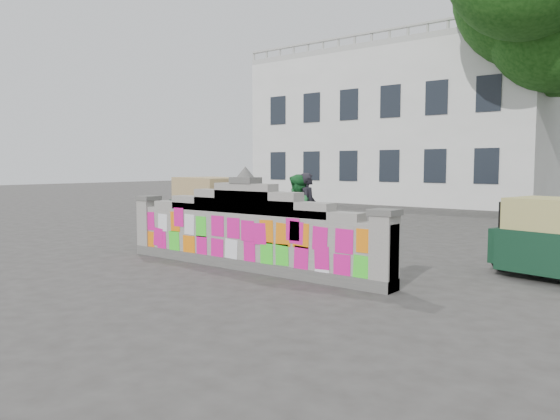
{
  "coord_description": "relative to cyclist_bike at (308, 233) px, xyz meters",
  "views": [
    {
      "loc": [
        7.16,
        -7.8,
        2.03
      ],
      "look_at": [
        0.06,
        1.0,
        1.1
      ],
      "focal_mm": 35.0,
      "sensor_mm": 36.0,
      "label": 1
    }
  ],
  "objects": [
    {
      "name": "ground",
      "position": [
        0.14,
        -2.27,
        -0.47
      ],
      "size": [
        100.0,
        100.0,
        0.0
      ],
      "primitive_type": "plane",
      "color": "#383533",
      "rests_on": "ground"
    },
    {
      "name": "parapet_wall",
      "position": [
        0.14,
        -2.27,
        0.28
      ],
      "size": [
        6.48,
        0.44,
        2.01
      ],
      "color": "#4C4C49",
      "rests_on": "ground"
    },
    {
      "name": "building",
      "position": [
        -6.86,
        19.72,
        3.54
      ],
      "size": [
        16.0,
        10.0,
        8.9
      ],
      "color": "silver",
      "rests_on": "ground"
    },
    {
      "name": "cyclist_bike",
      "position": [
        0.0,
        0.0,
        0.0
      ],
      "size": [
        1.9,
        1.31,
        0.95
      ],
      "primitive_type": "imported",
      "rotation": [
        0.0,
        0.0,
        1.99
      ],
      "color": "black",
      "rests_on": "ground"
    },
    {
      "name": "cyclist_rider",
      "position": [
        0.0,
        0.0,
        0.33
      ],
      "size": [
        0.59,
        0.69,
        1.61
      ],
      "primitive_type": "imported",
      "rotation": [
        0.0,
        0.0,
        1.99
      ],
      "color": "black",
      "rests_on": "ground"
    },
    {
      "name": "pedestrian",
      "position": [
        -0.2,
        -0.17,
        0.44
      ],
      "size": [
        0.95,
        1.07,
        1.82
      ],
      "primitive_type": "imported",
      "rotation": [
        0.0,
        0.0,
        -1.23
      ],
      "color": "#207834",
      "rests_on": "ground"
    },
    {
      "name": "rickshaw_left",
      "position": [
        -3.61,
        0.5,
        0.4
      ],
      "size": [
        3.15,
        2.11,
        1.69
      ],
      "rotation": [
        0.0,
        0.0,
        -0.29
      ],
      "color": "black",
      "rests_on": "ground"
    }
  ]
}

